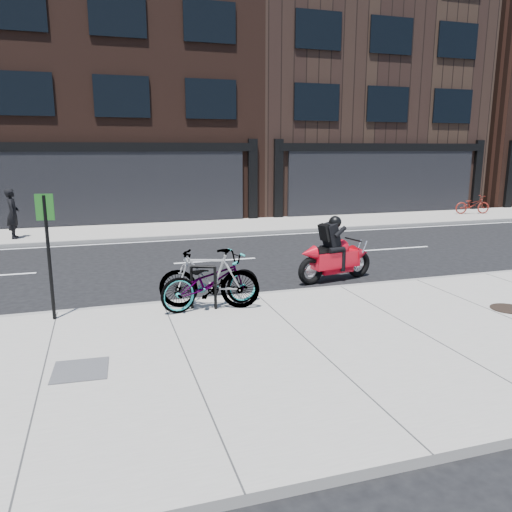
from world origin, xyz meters
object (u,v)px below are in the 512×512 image
object	(u,v)px
utility_grate	(80,370)
bicycle_far	(472,205)
manhole_cover	(508,309)
bike_rack	(203,283)
bicycle_rear	(209,279)
sign_post	(48,246)
motorcycle	(339,254)
pedestrian	(13,214)
bicycle_front	(211,281)

from	to	relation	value
utility_grate	bicycle_far	bearing A→B (deg)	36.02
manhole_cover	utility_grate	distance (m)	7.88
bike_rack	manhole_cover	distance (m)	5.95
bike_rack	bicycle_rear	world-z (taller)	bicycle_rear
sign_post	bicycle_rear	bearing A→B (deg)	2.80
bicycle_rear	motorcycle	xyz separation A→B (m)	(3.58, 1.60, -0.06)
bicycle_rear	utility_grate	size ratio (longest dim) A/B	2.62
bicycle_rear	bicycle_far	size ratio (longest dim) A/B	1.18
bike_rack	motorcycle	size ratio (longest dim) A/B	0.40
bike_rack	bicycle_rear	distance (m)	0.14
pedestrian	manhole_cover	bearing A→B (deg)	-140.81
bike_rack	manhole_cover	size ratio (longest dim) A/B	1.32
bicycle_rear	sign_post	bearing A→B (deg)	-74.60
bike_rack	motorcycle	distance (m)	4.04
bicycle_rear	pedestrian	xyz separation A→B (m)	(-4.82, 9.62, 0.27)
bicycle_front	bicycle_rear	world-z (taller)	bicycle_rear
motorcycle	pedestrian	distance (m)	11.62
bicycle_front	bicycle_rear	size ratio (longest dim) A/B	1.04
manhole_cover	sign_post	world-z (taller)	sign_post
bicycle_far	sign_post	distance (m)	20.62
bicycle_rear	pedestrian	distance (m)	10.76
manhole_cover	utility_grate	xyz separation A→B (m)	(-7.87, -0.42, 0.00)
bicycle_rear	bicycle_far	bearing A→B (deg)	144.06
manhole_cover	bicycle_rear	bearing A→B (deg)	161.82
bicycle_front	bicycle_far	bearing A→B (deg)	-66.66
bike_rack	bicycle_far	world-z (taller)	bicycle_far
motorcycle	bicycle_rear	bearing A→B (deg)	-167.83
bicycle_rear	manhole_cover	xyz separation A→B (m)	(5.54, -1.82, -0.58)
bike_rack	bicycle_front	xyz separation A→B (m)	(0.16, 0.02, 0.03)
bicycle_rear	manhole_cover	size ratio (longest dim) A/B	2.98
manhole_cover	sign_post	bearing A→B (deg)	166.47
motorcycle	manhole_cover	world-z (taller)	motorcycle
bike_rack	bicycle_front	world-z (taller)	bicycle_front
pedestrian	manhole_cover	size ratio (longest dim) A/B	2.61
motorcycle	utility_grate	size ratio (longest dim) A/B	2.87
bicycle_front	bicycle_far	world-z (taller)	bicycle_front
pedestrian	bicycle_far	distance (m)	19.89
bike_rack	utility_grate	distance (m)	3.18
utility_grate	pedestrian	bearing A→B (deg)	101.84
bicycle_rear	motorcycle	size ratio (longest dim) A/B	0.91
bike_rack	utility_grate	xyz separation A→B (m)	(-2.22, -2.22, -0.50)
bicycle_rear	utility_grate	bearing A→B (deg)	-26.82
sign_post	pedestrian	bearing A→B (deg)	108.61
bike_rack	bicycle_far	size ratio (longest dim) A/B	0.52
bike_rack	utility_grate	bearing A→B (deg)	-135.04
pedestrian	sign_post	xyz separation A→B (m)	(1.97, -9.42, 0.50)
utility_grate	motorcycle	bearing A→B (deg)	32.96
bicycle_rear	manhole_cover	world-z (taller)	bicycle_rear
utility_grate	manhole_cover	bearing A→B (deg)	3.04
motorcycle	manhole_cover	bearing A→B (deg)	-72.13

